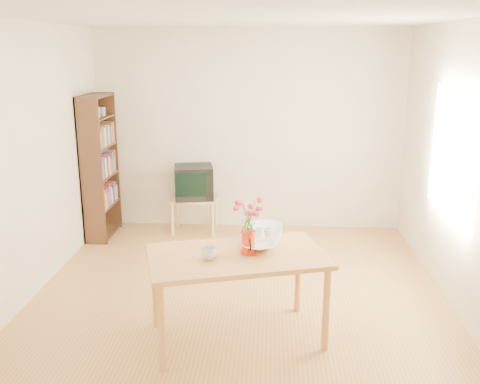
# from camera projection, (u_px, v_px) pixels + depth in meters

# --- Properties ---
(room) EXTENTS (4.50, 4.50, 4.50)m
(room) POSITION_uv_depth(u_px,v_px,m) (241.00, 168.00, 4.80)
(room) COLOR #A9753C
(room) RESTS_ON ground
(table) EXTENTS (1.58, 1.16, 0.75)m
(table) POSITION_uv_depth(u_px,v_px,m) (237.00, 264.00, 4.31)
(table) COLOR #BF8041
(table) RESTS_ON ground
(tv_stand) EXTENTS (0.60, 0.45, 0.46)m
(tv_stand) POSITION_uv_depth(u_px,v_px,m) (194.00, 203.00, 6.97)
(tv_stand) COLOR tan
(tv_stand) RESTS_ON ground
(bookshelf) EXTENTS (0.28, 0.70, 1.80)m
(bookshelf) POSITION_uv_depth(u_px,v_px,m) (100.00, 172.00, 6.71)
(bookshelf) COLOR #311C10
(bookshelf) RESTS_ON ground
(pitcher) EXTENTS (0.13, 0.21, 0.19)m
(pitcher) POSITION_uv_depth(u_px,v_px,m) (248.00, 243.00, 4.28)
(pitcher) COLOR red
(pitcher) RESTS_ON table
(flowers) EXTENTS (0.22, 0.22, 0.31)m
(flowers) POSITION_uv_depth(u_px,v_px,m) (248.00, 214.00, 4.21)
(flowers) COLOR #F83A5E
(flowers) RESTS_ON pitcher
(mug) EXTENTS (0.17, 0.17, 0.10)m
(mug) POSITION_uv_depth(u_px,v_px,m) (209.00, 253.00, 4.17)
(mug) COLOR white
(mug) RESTS_ON table
(bowl) EXTENTS (0.53, 0.53, 0.45)m
(bowl) POSITION_uv_depth(u_px,v_px,m) (263.00, 216.00, 4.50)
(bowl) COLOR white
(bowl) RESTS_ON table
(teacup_a) EXTENTS (0.09, 0.09, 0.07)m
(teacup_a) POSITION_uv_depth(u_px,v_px,m) (258.00, 221.00, 4.52)
(teacup_a) COLOR white
(teacup_a) RESTS_ON bowl
(teacup_b) EXTENTS (0.09, 0.09, 0.06)m
(teacup_b) POSITION_uv_depth(u_px,v_px,m) (268.00, 221.00, 4.53)
(teacup_b) COLOR white
(teacup_b) RESTS_ON bowl
(television) EXTENTS (0.56, 0.53, 0.42)m
(television) POSITION_uv_depth(u_px,v_px,m) (194.00, 181.00, 6.91)
(television) COLOR black
(television) RESTS_ON tv_stand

